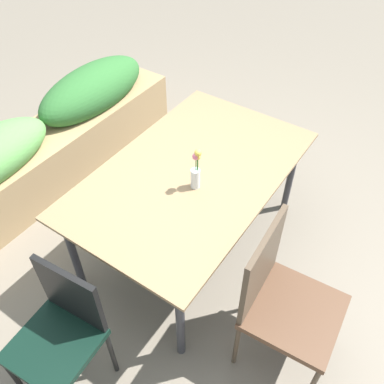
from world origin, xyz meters
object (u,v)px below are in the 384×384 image
(dining_table, at_px, (192,177))
(chair_end_left, at_px, (61,330))
(chair_near_left, at_px, (281,296))
(planter_box, at_px, (49,142))
(flower_vase, at_px, (196,170))

(dining_table, height_order, chair_end_left, chair_end_left)
(chair_near_left, height_order, planter_box, chair_near_left)
(chair_end_left, bearing_deg, flower_vase, -100.38)
(chair_near_left, relative_size, planter_box, 0.38)
(flower_vase, xyz_separation_m, planter_box, (0.07, 1.53, -0.50))
(dining_table, xyz_separation_m, chair_end_left, (-1.18, 0.01, -0.16))
(chair_near_left, distance_m, planter_box, 2.31)
(chair_end_left, relative_size, planter_box, 0.34)
(dining_table, xyz_separation_m, flower_vase, (-0.10, -0.10, 0.19))
(dining_table, bearing_deg, planter_box, 91.26)
(chair_end_left, relative_size, flower_vase, 2.99)
(dining_table, xyz_separation_m, chair_near_left, (-0.38, -0.85, -0.14))
(chair_near_left, distance_m, flower_vase, 0.86)
(dining_table, relative_size, chair_end_left, 1.90)
(chair_near_left, bearing_deg, flower_vase, -114.18)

